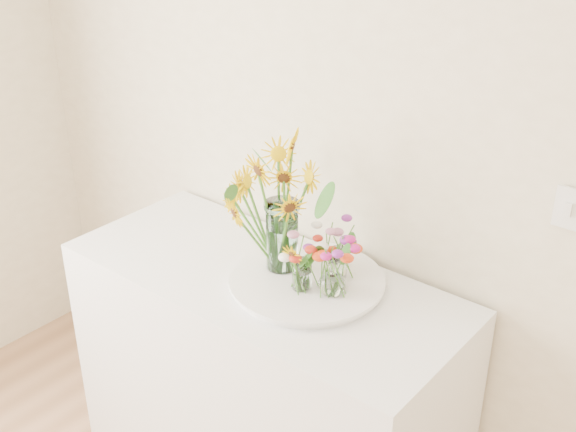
# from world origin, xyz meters

# --- Properties ---
(counter) EXTENTS (1.40, 0.60, 0.90)m
(counter) POSITION_xyz_m (-0.48, 1.93, 0.45)
(counter) COLOR white
(counter) RESTS_ON ground_plane
(tray) EXTENTS (0.48, 0.48, 0.02)m
(tray) POSITION_xyz_m (-0.32, 1.97, 0.91)
(tray) COLOR white
(tray) RESTS_ON counter
(mason_jar) EXTENTS (0.11, 0.11, 0.24)m
(mason_jar) POSITION_xyz_m (-0.43, 1.98, 1.05)
(mason_jar) COLOR silver
(mason_jar) RESTS_ON tray
(sunflower_bouquet) EXTENTS (0.77, 0.77, 0.49)m
(sunflower_bouquet) POSITION_xyz_m (-0.43, 1.98, 1.17)
(sunflower_bouquet) COLOR #EBBE04
(sunflower_bouquet) RESTS_ON tray
(small_vase_a) EXTENTS (0.07, 0.07, 0.10)m
(small_vase_a) POSITION_xyz_m (-0.30, 1.92, 0.98)
(small_vase_a) COLOR white
(small_vase_a) RESTS_ON tray
(wildflower_posy_a) EXTENTS (0.20, 0.20, 0.19)m
(wildflower_posy_a) POSITION_xyz_m (-0.30, 1.92, 1.02)
(wildflower_posy_a) COLOR red
(wildflower_posy_a) RESTS_ON tray
(small_vase_b) EXTENTS (0.10, 0.10, 0.13)m
(small_vase_b) POSITION_xyz_m (-0.21, 1.96, 0.99)
(small_vase_b) COLOR white
(small_vase_b) RESTS_ON tray
(wildflower_posy_b) EXTENTS (0.20, 0.20, 0.22)m
(wildflower_posy_b) POSITION_xyz_m (-0.21, 1.96, 1.03)
(wildflower_posy_b) COLOR red
(wildflower_posy_b) RESTS_ON tray
(small_vase_c) EXTENTS (0.07, 0.07, 0.10)m
(small_vase_c) POSITION_xyz_m (-0.26, 2.05, 0.98)
(small_vase_c) COLOR white
(small_vase_c) RESTS_ON tray
(wildflower_posy_c) EXTENTS (0.21, 0.21, 0.19)m
(wildflower_posy_c) POSITION_xyz_m (-0.26, 2.05, 1.02)
(wildflower_posy_c) COLOR red
(wildflower_posy_c) RESTS_ON tray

